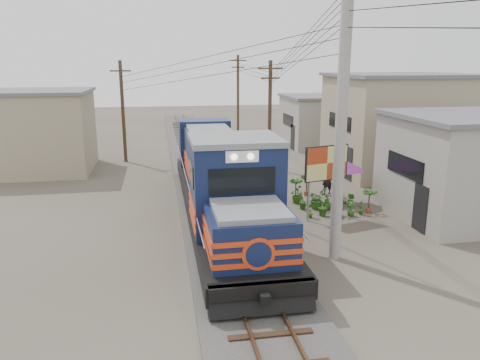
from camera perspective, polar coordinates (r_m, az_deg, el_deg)
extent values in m
plane|color=#473F35|center=(17.16, -0.36, -9.58)|extent=(120.00, 120.00, 0.00)
cube|color=#595651|center=(26.51, -3.95, -0.74)|extent=(3.60, 70.00, 0.16)
cube|color=#51331E|center=(26.42, -5.11, -0.42)|extent=(0.08, 70.00, 0.12)
cube|color=#51331E|center=(26.52, -2.81, -0.32)|extent=(0.08, 70.00, 0.12)
cube|color=black|center=(20.93, -2.35, -2.78)|extent=(3.12, 17.23, 0.59)
cube|color=black|center=(16.04, 0.25, -9.46)|extent=(2.37, 3.45, 0.70)
cube|color=black|center=(26.17, -3.90, -0.04)|extent=(2.37, 3.45, 0.70)
cube|color=#111B3F|center=(14.40, 1.16, -6.99)|extent=(2.56, 2.59, 1.62)
cube|color=#111B3F|center=(16.65, -0.59, -0.90)|extent=(3.06, 2.80, 3.34)
cube|color=slate|center=(16.28, -0.61, 4.96)|extent=(3.12, 2.94, 0.19)
cube|color=black|center=(15.15, 0.26, -0.12)|extent=(2.19, 0.06, 0.86)
cube|color=white|center=(14.96, 0.27, 2.87)|extent=(1.08, 0.06, 0.38)
cube|color=#111B3F|center=(23.18, -3.27, 2.34)|extent=(2.44, 10.56, 2.48)
cube|color=slate|center=(22.95, -3.31, 5.50)|extent=(2.19, 10.56, 0.19)
cube|color=red|center=(20.76, -2.37, -1.21)|extent=(3.16, 17.23, 0.15)
cube|color=red|center=(20.68, -2.37, -0.35)|extent=(3.16, 17.23, 0.15)
cube|color=red|center=(20.60, -2.38, 0.52)|extent=(3.16, 17.23, 0.15)
cylinder|color=#9E9B93|center=(16.28, 12.24, 7.11)|extent=(0.40, 0.40, 10.00)
cylinder|color=#4C3826|center=(30.51, 3.64, 7.79)|extent=(0.24, 0.24, 7.00)
cube|color=#4C3826|center=(30.32, 3.73, 13.43)|extent=(1.60, 0.10, 0.10)
cube|color=#4C3826|center=(30.34, 3.72, 12.29)|extent=(1.20, 0.10, 0.10)
cylinder|color=#4C3826|center=(44.22, -0.25, 10.15)|extent=(0.24, 0.24, 7.50)
cube|color=#4C3826|center=(44.10, -0.25, 14.37)|extent=(1.60, 0.10, 0.10)
cube|color=#4C3826|center=(44.10, -0.25, 13.59)|extent=(1.20, 0.10, 0.10)
cylinder|color=#4C3826|center=(33.74, -14.07, 8.01)|extent=(0.24, 0.24, 7.00)
cube|color=#4C3826|center=(33.57, -14.39, 13.11)|extent=(1.60, 0.10, 0.10)
cube|color=#4C3826|center=(33.58, -14.33, 12.08)|extent=(1.20, 0.10, 0.10)
cube|color=gray|center=(23.71, 26.86, 1.31)|extent=(7.00, 6.00, 4.50)
cube|color=black|center=(21.75, 19.45, 1.61)|extent=(0.05, 3.00, 0.90)
cube|color=gray|center=(31.60, 18.85, 6.36)|extent=(8.00, 7.00, 6.00)
cube|color=slate|center=(31.36, 19.31, 11.97)|extent=(8.40, 7.35, 0.20)
cube|color=black|center=(29.85, 12.05, 6.97)|extent=(0.05, 3.50, 0.90)
cube|color=gray|center=(40.17, 10.04, 7.01)|extent=(6.00, 6.00, 4.00)
cube|color=slate|center=(39.97, 10.17, 10.00)|extent=(6.30, 6.30, 0.20)
cube|color=black|center=(39.23, 5.86, 7.28)|extent=(0.05, 3.00, 0.90)
cube|color=gray|center=(32.64, -23.02, 5.34)|extent=(6.00, 6.00, 5.00)
cube|color=slate|center=(32.39, -23.47, 9.88)|extent=(6.30, 6.30, 0.20)
cylinder|color=#99999E|center=(20.89, 8.33, -1.72)|extent=(0.10, 0.10, 2.47)
cylinder|color=#99999E|center=(21.87, 12.27, -1.17)|extent=(0.10, 0.10, 2.47)
cube|color=black|center=(21.05, 10.51, 2.06)|extent=(2.14, 0.66, 1.58)
cube|color=#B13A17|center=(21.02, 10.53, 2.04)|extent=(2.03, 0.60, 1.48)
cylinder|color=black|center=(24.13, 12.36, -2.65)|extent=(0.40, 0.40, 0.10)
cylinder|color=#99999E|center=(23.88, 12.48, -0.45)|extent=(0.05, 0.05, 2.01)
cone|color=#6D256F|center=(23.66, 12.61, 1.81)|extent=(2.08, 2.08, 0.50)
imported|color=black|center=(25.31, 10.59, 0.16)|extent=(0.73, 0.59, 1.74)
imported|color=#2A5D1A|center=(21.55, 8.63, -3.67)|extent=(0.42, 0.33, 0.72)
imported|color=#2A5D1A|center=(21.88, 10.19, -3.20)|extent=(0.52, 0.43, 0.90)
imported|color=#2A5D1A|center=(22.03, 11.85, -3.40)|extent=(0.75, 0.68, 0.73)
imported|color=#2A5D1A|center=(22.16, 13.39, -3.45)|extent=(0.42, 0.42, 0.68)
imported|color=#2A5D1A|center=(22.47, 14.55, -3.13)|extent=(0.50, 0.48, 0.79)
imported|color=#2A5D1A|center=(22.67, 7.58, -2.60)|extent=(0.48, 0.40, 0.81)
imported|color=#2A5D1A|center=(22.86, 9.33, -2.25)|extent=(1.19, 1.21, 1.02)
imported|color=#2A5D1A|center=(22.84, 10.56, -2.58)|extent=(0.62, 0.62, 0.82)
imported|color=#2A5D1A|center=(23.12, 12.13, -2.59)|extent=(0.26, 0.38, 0.71)
imported|color=#2A5D1A|center=(23.50, 13.36, -2.38)|extent=(0.44, 0.48, 0.71)
imported|color=#2A5D1A|center=(23.68, 6.88, -1.82)|extent=(0.66, 0.76, 0.83)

